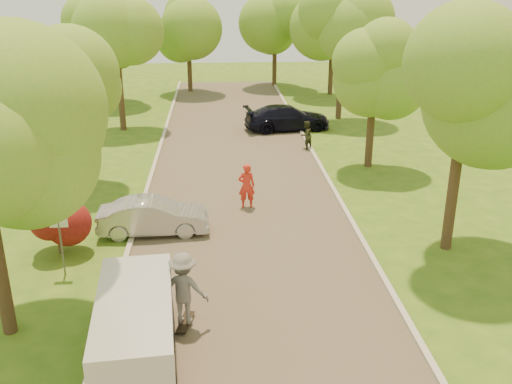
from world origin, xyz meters
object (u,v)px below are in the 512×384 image
object	(u,v)px
street_sign	(59,229)
dark_sedan	(287,118)
silver_sedan	(154,217)
person_striped	(247,186)
minivan	(136,328)
person_olive	(306,135)
longboard	(185,322)
skateboarder	(184,288)

from	to	relation	value
street_sign	dark_sedan	size ratio (longest dim) A/B	0.42
silver_sedan	person_striped	world-z (taller)	person_striped
street_sign	minivan	bearing A→B (deg)	-57.49
person_striped	person_olive	bearing A→B (deg)	-117.34
street_sign	dark_sedan	xyz separation A→B (m)	(9.10, 17.29, -0.82)
dark_sedan	longboard	distance (m)	21.00
minivan	longboard	xyz separation A→B (m)	(1.08, 1.34, -0.78)
person_olive	street_sign	bearing A→B (deg)	12.87
person_striped	longboard	bearing A→B (deg)	72.65
dark_sedan	longboard	xyz separation A→B (m)	(-5.22, -20.34, -0.63)
minivan	silver_sedan	distance (m)	7.31
person_striped	skateboarder	bearing A→B (deg)	72.65
longboard	minivan	bearing A→B (deg)	62.82
street_sign	person_striped	xyz separation A→B (m)	(5.98, 5.13, -0.64)
street_sign	minivan	world-z (taller)	street_sign
street_sign	longboard	size ratio (longest dim) A/B	2.04
silver_sedan	dark_sedan	xyz separation A→B (m)	(6.60, 14.38, 0.10)
person_olive	silver_sedan	bearing A→B (deg)	14.27
person_striped	person_olive	xyz separation A→B (m)	(3.62, 8.01, -0.15)
street_sign	longboard	bearing A→B (deg)	-38.16
dark_sedan	person_olive	world-z (taller)	person_olive
silver_sedan	person_olive	size ratio (longest dim) A/B	2.56
skateboarder	minivan	bearing A→B (deg)	62.82
street_sign	dark_sedan	distance (m)	19.55
person_striped	person_olive	world-z (taller)	person_striped
minivan	silver_sedan	size ratio (longest dim) A/B	1.19
skateboarder	silver_sedan	bearing A→B (deg)	-65.17
person_olive	skateboarder	bearing A→B (deg)	29.57
longboard	person_olive	bearing A→B (deg)	-97.68
dark_sedan	skateboarder	xyz separation A→B (m)	(-5.22, -20.34, 0.39)
street_sign	skateboarder	world-z (taller)	street_sign
minivan	person_olive	world-z (taller)	minivan
street_sign	skateboarder	size ratio (longest dim) A/B	1.08
longboard	person_striped	bearing A→B (deg)	-92.59
dark_sedan	skateboarder	size ratio (longest dim) A/B	2.57
longboard	person_striped	xyz separation A→B (m)	(2.09, 8.18, 0.81)
silver_sedan	longboard	bearing A→B (deg)	-168.70
street_sign	skateboarder	bearing A→B (deg)	-38.16
silver_sedan	person_striped	size ratio (longest dim) A/B	2.15
skateboarder	person_striped	distance (m)	8.45
longboard	skateboarder	distance (m)	1.02
person_striped	street_sign	bearing A→B (deg)	37.65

